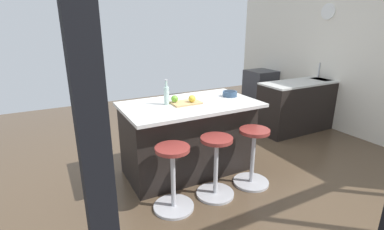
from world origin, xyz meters
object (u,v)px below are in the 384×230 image
(stool_by_window, at_px, (253,159))
(cutting_board, at_px, (186,103))
(apple_yellow, at_px, (192,99))
(fruit_bowl, at_px, (230,93))
(oven_range, at_px, (260,89))
(kitchen_island, at_px, (189,137))
(apple_green, at_px, (175,99))
(water_bottle, at_px, (166,95))
(stool_middle, at_px, (216,169))
(stool_near_camera, at_px, (173,180))

(stool_by_window, height_order, cutting_board, cutting_board)
(apple_yellow, relative_size, fruit_bowl, 0.46)
(oven_range, height_order, kitchen_island, kitchen_island)
(cutting_board, xyz_separation_m, apple_green, (0.13, -0.06, 0.05))
(water_bottle, bearing_deg, cutting_board, 162.11)
(stool_middle, height_order, stool_near_camera, same)
(stool_near_camera, bearing_deg, stool_by_window, 180.00)
(stool_by_window, xyz_separation_m, stool_near_camera, (1.06, 0.00, 0.00))
(oven_range, distance_m, kitchen_island, 3.42)
(kitchen_island, xyz_separation_m, stool_by_window, (-0.53, 0.67, -0.14))
(stool_middle, bearing_deg, kitchen_island, -90.00)
(oven_range, xyz_separation_m, apple_green, (3.04, 1.87, 0.58))
(stool_near_camera, relative_size, water_bottle, 2.31)
(kitchen_island, relative_size, stool_near_camera, 2.34)
(stool_by_window, distance_m, apple_yellow, 1.04)
(stool_middle, bearing_deg, apple_yellow, -90.76)
(stool_near_camera, height_order, apple_green, apple_green)
(kitchen_island, distance_m, fruit_bowl, 0.82)
(stool_near_camera, xyz_separation_m, water_bottle, (-0.24, -0.70, 0.74))
(kitchen_island, height_order, cutting_board, cutting_board)
(oven_range, distance_m, cutting_board, 3.53)
(oven_range, distance_m, fruit_bowl, 2.96)
(oven_range, xyz_separation_m, stool_by_window, (2.32, 2.56, -0.10))
(stool_middle, distance_m, apple_green, 0.99)
(cutting_board, xyz_separation_m, fruit_bowl, (-0.70, -0.05, 0.03))
(stool_middle, relative_size, fruit_bowl, 3.71)
(fruit_bowl, bearing_deg, stool_middle, 46.67)
(stool_middle, xyz_separation_m, apple_green, (0.18, -0.69, 0.68))
(stool_by_window, relative_size, fruit_bowl, 3.71)
(oven_range, bearing_deg, cutting_board, 33.55)
(stool_by_window, xyz_separation_m, apple_green, (0.72, -0.69, 0.68))
(apple_green, height_order, fruit_bowl, apple_green)
(oven_range, xyz_separation_m, fruit_bowl, (2.21, 1.88, 0.56))
(fruit_bowl, bearing_deg, oven_range, -139.64)
(stool_near_camera, relative_size, apple_green, 8.35)
(oven_range, relative_size, fruit_bowl, 4.52)
(water_bottle, bearing_deg, apple_green, 172.98)
(water_bottle, bearing_deg, apple_yellow, 159.56)
(oven_range, height_order, water_bottle, water_bottle)
(stool_near_camera, xyz_separation_m, apple_yellow, (-0.54, -0.59, 0.68))
(cutting_board, distance_m, fruit_bowl, 0.70)
(stool_middle, distance_m, fruit_bowl, 1.14)
(oven_range, bearing_deg, apple_yellow, 34.66)
(oven_range, distance_m, water_bottle, 3.70)
(oven_range, relative_size, stool_near_camera, 1.22)
(stool_near_camera, bearing_deg, fruit_bowl, -149.95)
(kitchen_island, bearing_deg, stool_by_window, 128.23)
(kitchen_island, relative_size, apple_yellow, 19.10)
(oven_range, xyz_separation_m, water_bottle, (3.14, 1.86, 0.64))
(stool_near_camera, distance_m, apple_yellow, 1.05)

